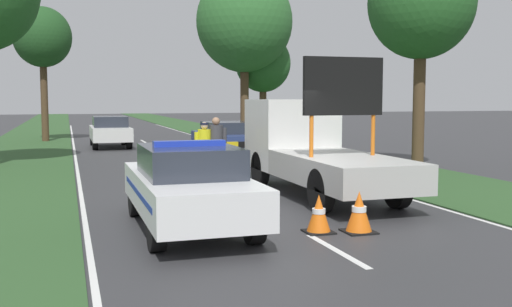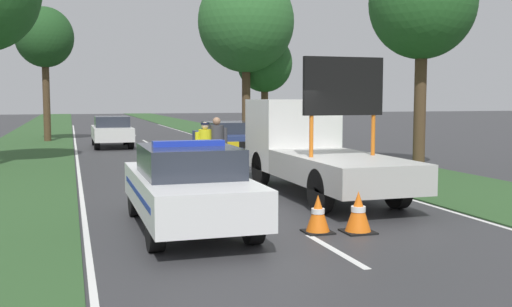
{
  "view_description": "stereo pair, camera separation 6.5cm",
  "coord_description": "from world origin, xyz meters",
  "px_view_note": "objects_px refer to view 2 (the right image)",
  "views": [
    {
      "loc": [
        -3.9,
        -11.13,
        2.34
      ],
      "look_at": [
        0.12,
        1.59,
        1.1
      ],
      "focal_mm": 42.0,
      "sensor_mm": 36.0,
      "label": 1
    },
    {
      "loc": [
        -3.84,
        -11.15,
        2.34
      ],
      "look_at": [
        0.12,
        1.59,
        1.1
      ],
      "focal_mm": 42.0,
      "sensor_mm": 36.0,
      "label": 2
    }
  ],
  "objects_px": {
    "roadside_tree_near_right": "(246,22)",
    "roadside_tree_mid_left": "(422,4)",
    "pedestrian_civilian": "(217,142)",
    "traffic_cone_centre_front": "(318,214)",
    "traffic_cone_near_truck": "(209,175)",
    "roadside_tree_mid_right": "(44,38)",
    "police_officer": "(205,145)",
    "police_car": "(188,186)",
    "roadside_tree_near_left": "(265,64)",
    "queued_car_hatch_blue": "(227,138)",
    "work_truck": "(311,147)",
    "traffic_cone_behind_barrier": "(358,212)",
    "road_barrier": "(212,148)",
    "queued_car_van_white": "(112,131)",
    "traffic_cone_near_police": "(296,168)"
  },
  "relations": [
    {
      "from": "traffic_cone_near_police",
      "to": "traffic_cone_behind_barrier",
      "type": "relative_size",
      "value": 0.75
    },
    {
      "from": "police_car",
      "to": "traffic_cone_near_truck",
      "type": "height_order",
      "value": "police_car"
    },
    {
      "from": "police_car",
      "to": "roadside_tree_near_left",
      "type": "relative_size",
      "value": 0.85
    },
    {
      "from": "traffic_cone_near_police",
      "to": "queued_car_hatch_blue",
      "type": "height_order",
      "value": "queued_car_hatch_blue"
    },
    {
      "from": "roadside_tree_mid_left",
      "to": "traffic_cone_centre_front",
      "type": "bearing_deg",
      "value": -132.28
    },
    {
      "from": "traffic_cone_behind_barrier",
      "to": "roadside_tree_mid_left",
      "type": "height_order",
      "value": "roadside_tree_mid_left"
    },
    {
      "from": "pedestrian_civilian",
      "to": "queued_car_hatch_blue",
      "type": "bearing_deg",
      "value": 61.62
    },
    {
      "from": "police_officer",
      "to": "traffic_cone_behind_barrier",
      "type": "distance_m",
      "value": 7.8
    },
    {
      "from": "traffic_cone_centre_front",
      "to": "traffic_cone_behind_barrier",
      "type": "height_order",
      "value": "traffic_cone_behind_barrier"
    },
    {
      "from": "roadside_tree_near_right",
      "to": "roadside_tree_mid_left",
      "type": "height_order",
      "value": "roadside_tree_near_right"
    },
    {
      "from": "roadside_tree_near_left",
      "to": "roadside_tree_near_right",
      "type": "xyz_separation_m",
      "value": [
        -1.25,
        -0.86,
        1.96
      ]
    },
    {
      "from": "queued_car_van_white",
      "to": "roadside_tree_near_right",
      "type": "distance_m",
      "value": 8.39
    },
    {
      "from": "road_barrier",
      "to": "roadside_tree_mid_right",
      "type": "height_order",
      "value": "roadside_tree_mid_right"
    },
    {
      "from": "traffic_cone_near_truck",
      "to": "roadside_tree_mid_right",
      "type": "xyz_separation_m",
      "value": [
        -4.67,
        18.66,
        5.21
      ]
    },
    {
      "from": "pedestrian_civilian",
      "to": "roadside_tree_near_right",
      "type": "distance_m",
      "value": 13.35
    },
    {
      "from": "road_barrier",
      "to": "queued_car_hatch_blue",
      "type": "distance_m",
      "value": 5.26
    },
    {
      "from": "traffic_cone_near_police",
      "to": "roadside_tree_near_right",
      "type": "bearing_deg",
      "value": 80.67
    },
    {
      "from": "work_truck",
      "to": "roadside_tree_near_left",
      "type": "distance_m",
      "value": 16.45
    },
    {
      "from": "road_barrier",
      "to": "roadside_tree_mid_right",
      "type": "distance_m",
      "value": 17.83
    },
    {
      "from": "police_officer",
      "to": "traffic_cone_behind_barrier",
      "type": "relative_size",
      "value": 2.25
    },
    {
      "from": "police_car",
      "to": "queued_car_van_white",
      "type": "height_order",
      "value": "police_car"
    },
    {
      "from": "queued_car_hatch_blue",
      "to": "roadside_tree_near_left",
      "type": "xyz_separation_m",
      "value": [
        3.75,
        6.79,
        3.32
      ]
    },
    {
      "from": "police_car",
      "to": "traffic_cone_near_police",
      "type": "relative_size",
      "value": 8.65
    },
    {
      "from": "police_car",
      "to": "traffic_cone_centre_front",
      "type": "xyz_separation_m",
      "value": [
        2.1,
        -1.0,
        -0.44
      ]
    },
    {
      "from": "police_officer",
      "to": "roadside_tree_near_left",
      "type": "height_order",
      "value": "roadside_tree_near_left"
    },
    {
      "from": "traffic_cone_behind_barrier",
      "to": "roadside_tree_near_right",
      "type": "relative_size",
      "value": 0.09
    },
    {
      "from": "roadside_tree_near_right",
      "to": "roadside_tree_mid_left",
      "type": "distance_m",
      "value": 12.1
    },
    {
      "from": "pedestrian_civilian",
      "to": "traffic_cone_centre_front",
      "type": "distance_m",
      "value": 7.56
    },
    {
      "from": "traffic_cone_near_truck",
      "to": "traffic_cone_behind_barrier",
      "type": "relative_size",
      "value": 0.81
    },
    {
      "from": "roadside_tree_mid_left",
      "to": "police_officer",
      "type": "bearing_deg",
      "value": 178.15
    },
    {
      "from": "queued_car_hatch_blue",
      "to": "pedestrian_civilian",
      "type": "bearing_deg",
      "value": 72.5
    },
    {
      "from": "police_officer",
      "to": "roadside_tree_mid_left",
      "type": "distance_m",
      "value": 8.2
    },
    {
      "from": "queued_car_hatch_blue",
      "to": "queued_car_van_white",
      "type": "bearing_deg",
      "value": -58.71
    },
    {
      "from": "pedestrian_civilian",
      "to": "traffic_cone_near_truck",
      "type": "height_order",
      "value": "pedestrian_civilian"
    },
    {
      "from": "work_truck",
      "to": "roadside_tree_mid_left",
      "type": "bearing_deg",
      "value": -150.35
    },
    {
      "from": "traffic_cone_near_police",
      "to": "roadside_tree_near_right",
      "type": "height_order",
      "value": "roadside_tree_near_right"
    },
    {
      "from": "road_barrier",
      "to": "queued_car_van_white",
      "type": "distance_m",
      "value": 11.74
    },
    {
      "from": "traffic_cone_near_truck",
      "to": "roadside_tree_near_left",
      "type": "bearing_deg",
      "value": 66.37
    },
    {
      "from": "queued_car_van_white",
      "to": "roadside_tree_mid_right",
      "type": "distance_m",
      "value": 7.43
    },
    {
      "from": "road_barrier",
      "to": "traffic_cone_behind_barrier",
      "type": "xyz_separation_m",
      "value": [
        0.65,
        -8.45,
        -0.46
      ]
    },
    {
      "from": "pedestrian_civilian",
      "to": "road_barrier",
      "type": "bearing_deg",
      "value": 77.4
    },
    {
      "from": "police_car",
      "to": "traffic_cone_near_truck",
      "type": "bearing_deg",
      "value": 71.79
    },
    {
      "from": "roadside_tree_near_left",
      "to": "traffic_cone_behind_barrier",
      "type": "bearing_deg",
      "value": -103.56
    },
    {
      "from": "queued_car_hatch_blue",
      "to": "roadside_tree_mid_left",
      "type": "relative_size",
      "value": 0.63
    },
    {
      "from": "police_officer",
      "to": "pedestrian_civilian",
      "type": "distance_m",
      "value": 0.36
    },
    {
      "from": "roadside_tree_near_left",
      "to": "work_truck",
      "type": "bearing_deg",
      "value": -103.99
    },
    {
      "from": "police_car",
      "to": "roadside_tree_near_right",
      "type": "height_order",
      "value": "roadside_tree_near_right"
    },
    {
      "from": "work_truck",
      "to": "traffic_cone_behind_barrier",
      "type": "height_order",
      "value": "work_truck"
    },
    {
      "from": "roadside_tree_near_right",
      "to": "roadside_tree_mid_right",
      "type": "bearing_deg",
      "value": 150.14
    },
    {
      "from": "police_officer",
      "to": "traffic_cone_near_truck",
      "type": "xyz_separation_m",
      "value": [
        -0.25,
        -1.55,
        -0.69
      ]
    }
  ]
}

